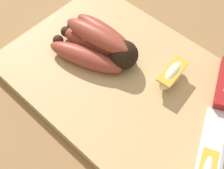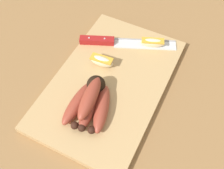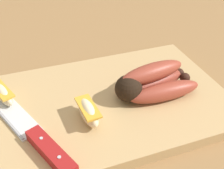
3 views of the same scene
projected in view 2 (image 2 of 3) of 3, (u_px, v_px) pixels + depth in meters
The scene contains 6 objects.
ground_plane at pixel (110, 85), 0.74m from camera, with size 6.00×6.00×0.00m, color olive.
cutting_board at pixel (110, 84), 0.73m from camera, with size 0.44×0.28×0.02m, color tan.
banana_bunch at pixel (90, 101), 0.66m from camera, with size 0.15×0.11×0.06m.
chefs_knife at pixel (114, 42), 0.79m from camera, with size 0.14×0.27×0.02m.
apple_wedge_near at pixel (102, 61), 0.74m from camera, with size 0.03×0.07×0.03m.
apple_wedge_middle at pixel (153, 43), 0.78m from camera, with size 0.04×0.07×0.03m.
Camera 2 is at (0.37, 0.19, 0.61)m, focal length 43.78 mm.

